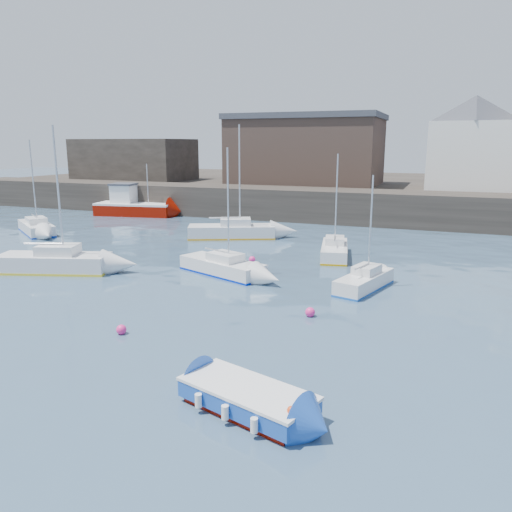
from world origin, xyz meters
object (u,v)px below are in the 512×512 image
(sailboat_c, at_px, (364,281))
(sailboat_e, at_px, (36,227))
(sailboat_a, at_px, (54,262))
(fishing_boat, at_px, (133,205))
(sailboat_b, at_px, (223,266))
(blue_dinghy, at_px, (247,398))
(sailboat_h, at_px, (232,231))
(buoy_far, at_px, (252,262))
(sailboat_f, at_px, (334,250))
(buoy_mid, at_px, (310,316))
(buoy_near, at_px, (122,334))

(sailboat_c, relative_size, sailboat_e, 0.76)
(sailboat_e, bearing_deg, sailboat_a, -41.71)
(fishing_boat, relative_size, sailboat_a, 1.01)
(sailboat_b, bearing_deg, sailboat_e, 162.10)
(sailboat_a, distance_m, sailboat_c, 17.61)
(fishing_boat, height_order, sailboat_b, sailboat_b)
(blue_dinghy, xyz_separation_m, sailboat_h, (-10.95, 23.77, 0.15))
(fishing_boat, relative_size, buoy_far, 19.70)
(sailboat_b, xyz_separation_m, sailboat_e, (-20.00, 6.46, 0.03))
(sailboat_a, bearing_deg, sailboat_b, 18.28)
(sailboat_c, relative_size, sailboat_h, 0.66)
(fishing_boat, relative_size, sailboat_f, 1.25)
(sailboat_c, height_order, buoy_mid, sailboat_c)
(sailboat_e, relative_size, buoy_mid, 17.78)
(sailboat_b, height_order, sailboat_h, sailboat_h)
(buoy_mid, bearing_deg, sailboat_c, 73.29)
(sailboat_c, bearing_deg, sailboat_h, 138.90)
(fishing_boat, xyz_separation_m, sailboat_h, (14.73, -7.92, -0.45))
(sailboat_b, height_order, sailboat_c, sailboat_b)
(sailboat_h, height_order, buoy_far, sailboat_h)
(sailboat_f, xyz_separation_m, buoy_near, (-4.85, -16.45, -0.47))
(buoy_far, bearing_deg, fishing_boat, 141.92)
(blue_dinghy, relative_size, sailboat_a, 0.51)
(sailboat_b, distance_m, sailboat_f, 8.33)
(blue_dinghy, relative_size, sailboat_e, 0.56)
(sailboat_b, distance_m, buoy_near, 9.81)
(fishing_boat, xyz_separation_m, buoy_far, (19.27, -15.10, -1.02))
(buoy_near, height_order, buoy_mid, buoy_mid)
(buoy_far, bearing_deg, sailboat_b, -99.56)
(sailboat_b, distance_m, buoy_far, 3.29)
(buoy_near, bearing_deg, blue_dinghy, -27.79)
(fishing_boat, distance_m, sailboat_f, 26.45)
(fishing_boat, relative_size, sailboat_c, 1.44)
(sailboat_e, height_order, sailboat_f, sailboat_e)
(sailboat_e, xyz_separation_m, buoy_near, (20.17, -16.26, -0.49))
(sailboat_c, bearing_deg, sailboat_a, -170.36)
(sailboat_a, relative_size, sailboat_f, 1.25)
(sailboat_e, bearing_deg, sailboat_f, 0.44)
(fishing_boat, height_order, sailboat_a, sailboat_a)
(fishing_boat, relative_size, sailboat_h, 0.96)
(sailboat_a, height_order, sailboat_e, sailboat_a)
(sailboat_e, bearing_deg, buoy_far, -8.97)
(fishing_boat, height_order, buoy_mid, fishing_boat)
(fishing_boat, relative_size, sailboat_b, 1.18)
(blue_dinghy, bearing_deg, sailboat_f, 95.55)
(blue_dinghy, relative_size, sailboat_h, 0.49)
(buoy_mid, bearing_deg, sailboat_b, 141.79)
(fishing_boat, xyz_separation_m, sailboat_e, (-1.28, -11.85, -0.53))
(sailboat_c, bearing_deg, sailboat_f, 114.21)
(buoy_near, distance_m, buoy_mid, 7.89)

